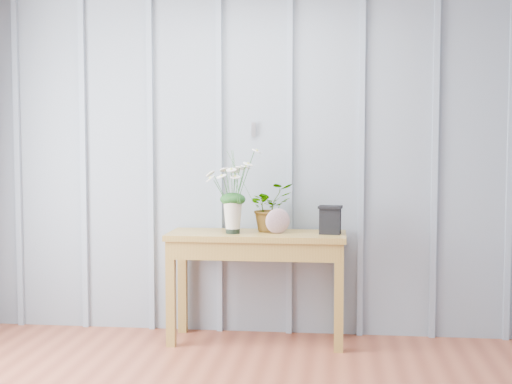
# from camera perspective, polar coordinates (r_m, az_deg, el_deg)

# --- Properties ---
(room_shell) EXTENTS (4.00, 4.50, 2.50)m
(room_shell) POSITION_cam_1_polar(r_m,az_deg,el_deg) (3.77, -2.56, 13.50)
(room_shell) COLOR gray
(room_shell) RESTS_ON ground
(sideboard) EXTENTS (1.20, 0.45, 0.75)m
(sideboard) POSITION_cam_1_polar(r_m,az_deg,el_deg) (4.84, 0.07, -4.62)
(sideboard) COLOR olive
(sideboard) RESTS_ON ground
(daisy_vase) EXTENTS (0.42, 0.32, 0.60)m
(daisy_vase) POSITION_cam_1_polar(r_m,az_deg,el_deg) (4.76, -1.87, 1.12)
(daisy_vase) COLOR black
(daisy_vase) RESTS_ON sideboard
(spider_plant) EXTENTS (0.39, 0.38, 0.33)m
(spider_plant) POSITION_cam_1_polar(r_m,az_deg,el_deg) (4.89, 1.11, -1.21)
(spider_plant) COLOR #133D17
(spider_plant) RESTS_ON sideboard
(felt_disc_vessel) EXTENTS (0.18, 0.11, 0.17)m
(felt_disc_vessel) POSITION_cam_1_polar(r_m,az_deg,el_deg) (4.77, 1.75, -2.34)
(felt_disc_vessel) COLOR #7D4461
(felt_disc_vessel) RESTS_ON sideboard
(carved_box) EXTENTS (0.17, 0.13, 0.19)m
(carved_box) POSITION_cam_1_polar(r_m,az_deg,el_deg) (4.77, 5.95, -2.21)
(carved_box) COLOR black
(carved_box) RESTS_ON sideboard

